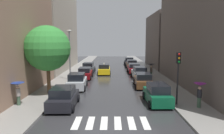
{
  "coord_description": "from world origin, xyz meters",
  "views": [
    {
      "loc": [
        0.07,
        -11.77,
        5.37
      ],
      "look_at": [
        0.03,
        20.45,
        1.27
      ],
      "focal_mm": 33.06,
      "sensor_mm": 36.0,
      "label": 1
    }
  ],
  "objects_px": {
    "parked_car_left_second": "(77,82)",
    "lamp_post_left": "(70,51)",
    "parked_car_right_second": "(143,80)",
    "taxi_midroad": "(104,69)",
    "pedestrian_foreground": "(18,88)",
    "pedestrian_near_tree": "(200,90)",
    "parked_car_left_third": "(85,73)",
    "parked_car_right_fifth": "(132,64)",
    "street_tree_left": "(48,48)",
    "parked_car_right_third": "(140,73)",
    "traffic_light_right_corner": "(178,67)",
    "parked_car_left_fourth": "(89,68)",
    "parked_car_right_sixth": "(129,62)",
    "pedestrian_by_kerb": "(152,67)",
    "parked_car_right_fourth": "(134,68)",
    "parked_car_right_nearest": "(158,94)",
    "parked_car_left_nearest": "(64,98)"
  },
  "relations": [
    {
      "from": "parked_car_right_nearest",
      "to": "pedestrian_by_kerb",
      "type": "xyz_separation_m",
      "value": [
        1.77,
        12.1,
        0.76
      ]
    },
    {
      "from": "street_tree_left",
      "to": "parked_car_right_fourth",
      "type": "bearing_deg",
      "value": 54.93
    },
    {
      "from": "parked_car_left_fourth",
      "to": "pedestrian_near_tree",
      "type": "relative_size",
      "value": 2.1
    },
    {
      "from": "pedestrian_foreground",
      "to": "pedestrian_near_tree",
      "type": "relative_size",
      "value": 0.96
    },
    {
      "from": "parked_car_right_fourth",
      "to": "pedestrian_near_tree",
      "type": "height_order",
      "value": "pedestrian_near_tree"
    },
    {
      "from": "pedestrian_foreground",
      "to": "street_tree_left",
      "type": "height_order",
      "value": "street_tree_left"
    },
    {
      "from": "parked_car_left_second",
      "to": "street_tree_left",
      "type": "relative_size",
      "value": 0.63
    },
    {
      "from": "lamp_post_left",
      "to": "traffic_light_right_corner",
      "type": "bearing_deg",
      "value": -44.32
    },
    {
      "from": "parked_car_left_third",
      "to": "parked_car_right_third",
      "type": "xyz_separation_m",
      "value": [
        7.79,
        0.02,
        0.05
      ]
    },
    {
      "from": "parked_car_right_third",
      "to": "traffic_light_right_corner",
      "type": "height_order",
      "value": "traffic_light_right_corner"
    },
    {
      "from": "parked_car_right_nearest",
      "to": "parked_car_right_fifth",
      "type": "relative_size",
      "value": 1.03
    },
    {
      "from": "parked_car_right_second",
      "to": "parked_car_right_sixth",
      "type": "relative_size",
      "value": 1.05
    },
    {
      "from": "parked_car_right_third",
      "to": "taxi_midroad",
      "type": "distance_m",
      "value": 6.64
    },
    {
      "from": "street_tree_left",
      "to": "lamp_post_left",
      "type": "relative_size",
      "value": 1.01
    },
    {
      "from": "parked_car_right_sixth",
      "to": "street_tree_left",
      "type": "distance_m",
      "value": 27.8
    },
    {
      "from": "parked_car_left_fourth",
      "to": "parked_car_right_nearest",
      "type": "xyz_separation_m",
      "value": [
        7.94,
        -17.8,
        0.03
      ]
    },
    {
      "from": "parked_car_right_third",
      "to": "pedestrian_foreground",
      "type": "bearing_deg",
      "value": 135.23
    },
    {
      "from": "pedestrian_foreground",
      "to": "pedestrian_near_tree",
      "type": "distance_m",
      "value": 14.5
    },
    {
      "from": "parked_car_right_second",
      "to": "pedestrian_foreground",
      "type": "bearing_deg",
      "value": 125.5
    },
    {
      "from": "parked_car_left_second",
      "to": "parked_car_right_third",
      "type": "bearing_deg",
      "value": -53.25
    },
    {
      "from": "parked_car_left_second",
      "to": "pedestrian_foreground",
      "type": "bearing_deg",
      "value": 147.95
    },
    {
      "from": "parked_car_right_fourth",
      "to": "pedestrian_near_tree",
      "type": "distance_m",
      "value": 18.98
    },
    {
      "from": "parked_car_left_third",
      "to": "pedestrian_by_kerb",
      "type": "bearing_deg",
      "value": -89.41
    },
    {
      "from": "pedestrian_near_tree",
      "to": "parked_car_left_second",
      "type": "bearing_deg",
      "value": -107.72
    },
    {
      "from": "taxi_midroad",
      "to": "pedestrian_by_kerb",
      "type": "bearing_deg",
      "value": -120.76
    },
    {
      "from": "street_tree_left",
      "to": "traffic_light_right_corner",
      "type": "relative_size",
      "value": 1.56
    },
    {
      "from": "parked_car_right_fifth",
      "to": "taxi_midroad",
      "type": "xyz_separation_m",
      "value": [
        -5.17,
        -7.27,
        0.0
      ]
    },
    {
      "from": "parked_car_left_nearest",
      "to": "parked_car_left_second",
      "type": "bearing_deg",
      "value": -1.0
    },
    {
      "from": "parked_car_left_fourth",
      "to": "parked_car_right_sixth",
      "type": "xyz_separation_m",
      "value": [
        7.84,
        10.73,
        -0.0
      ]
    },
    {
      "from": "parked_car_right_second",
      "to": "taxi_midroad",
      "type": "xyz_separation_m",
      "value": [
        -4.94,
        9.56,
        -0.01
      ]
    },
    {
      "from": "parked_car_left_nearest",
      "to": "parked_car_right_sixth",
      "type": "relative_size",
      "value": 0.99
    },
    {
      "from": "parked_car_left_second",
      "to": "taxi_midroad",
      "type": "xyz_separation_m",
      "value": [
        2.65,
        10.47,
        -0.06
      ]
    },
    {
      "from": "parked_car_left_nearest",
      "to": "parked_car_right_sixth",
      "type": "height_order",
      "value": "parked_car_left_nearest"
    },
    {
      "from": "parked_car_left_fourth",
      "to": "parked_car_right_fifth",
      "type": "bearing_deg",
      "value": -53.51
    },
    {
      "from": "pedestrian_near_tree",
      "to": "pedestrian_by_kerb",
      "type": "distance_m",
      "value": 13.68
    },
    {
      "from": "parked_car_right_nearest",
      "to": "pedestrian_by_kerb",
      "type": "distance_m",
      "value": 12.25
    },
    {
      "from": "parked_car_left_third",
      "to": "parked_car_right_fifth",
      "type": "bearing_deg",
      "value": -35.09
    },
    {
      "from": "parked_car_left_third",
      "to": "taxi_midroad",
      "type": "bearing_deg",
      "value": -32.89
    },
    {
      "from": "street_tree_left",
      "to": "lamp_post_left",
      "type": "xyz_separation_m",
      "value": [
        0.68,
        7.16,
        -0.64
      ]
    },
    {
      "from": "taxi_midroad",
      "to": "lamp_post_left",
      "type": "height_order",
      "value": "lamp_post_left"
    },
    {
      "from": "parked_car_right_nearest",
      "to": "pedestrian_foreground",
      "type": "height_order",
      "value": "pedestrian_foreground"
    },
    {
      "from": "parked_car_right_nearest",
      "to": "parked_car_right_fifth",
      "type": "xyz_separation_m",
      "value": [
        -0.02,
        23.25,
        -0.05
      ]
    },
    {
      "from": "parked_car_right_third",
      "to": "taxi_midroad",
      "type": "height_order",
      "value": "taxi_midroad"
    },
    {
      "from": "parked_car_left_third",
      "to": "parked_car_right_sixth",
      "type": "bearing_deg",
      "value": -25.59
    },
    {
      "from": "traffic_light_right_corner",
      "to": "parked_car_left_second",
      "type": "bearing_deg",
      "value": 146.45
    },
    {
      "from": "parked_car_left_second",
      "to": "lamp_post_left",
      "type": "xyz_separation_m",
      "value": [
        -1.68,
        4.56,
        3.17
      ]
    },
    {
      "from": "parked_car_left_second",
      "to": "traffic_light_right_corner",
      "type": "xyz_separation_m",
      "value": [
        9.32,
        -6.18,
        2.46
      ]
    },
    {
      "from": "taxi_midroad",
      "to": "lamp_post_left",
      "type": "distance_m",
      "value": 8.01
    },
    {
      "from": "parked_car_right_second",
      "to": "street_tree_left",
      "type": "height_order",
      "value": "street_tree_left"
    },
    {
      "from": "parked_car_right_fourth",
      "to": "parked_car_right_fifth",
      "type": "xyz_separation_m",
      "value": [
        0.16,
        6.07,
        0.01
      ]
    }
  ]
}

